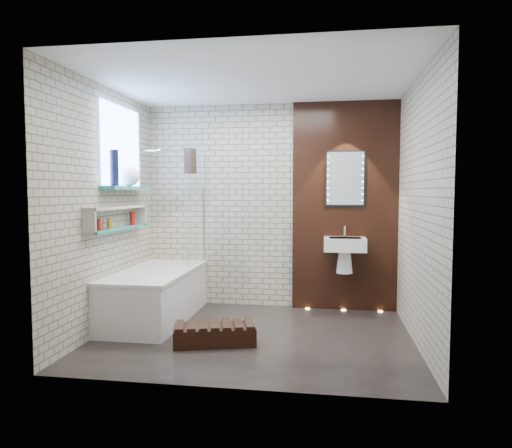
% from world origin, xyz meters
% --- Properties ---
extents(ground, '(3.20, 3.20, 0.00)m').
position_xyz_m(ground, '(0.00, 0.00, 0.00)').
color(ground, black).
rests_on(ground, ground).
extents(room_shell, '(3.24, 3.20, 2.60)m').
position_xyz_m(room_shell, '(0.00, 0.00, 1.30)').
color(room_shell, '#ABA288').
rests_on(room_shell, ground).
extents(walnut_panel, '(1.30, 0.06, 2.60)m').
position_xyz_m(walnut_panel, '(0.95, 1.27, 1.30)').
color(walnut_panel, black).
rests_on(walnut_panel, ground).
extents(clerestory_window, '(0.18, 1.00, 0.94)m').
position_xyz_m(clerestory_window, '(-1.57, 0.35, 1.90)').
color(clerestory_window, '#7FADE0').
rests_on(clerestory_window, room_shell).
extents(display_niche, '(0.14, 1.30, 0.26)m').
position_xyz_m(display_niche, '(-1.53, 0.15, 1.20)').
color(display_niche, teal).
rests_on(display_niche, room_shell).
extents(bathtub, '(0.79, 1.74, 0.70)m').
position_xyz_m(bathtub, '(-1.22, 0.45, 0.29)').
color(bathtub, white).
rests_on(bathtub, ground).
extents(bath_screen, '(0.01, 0.78, 1.40)m').
position_xyz_m(bath_screen, '(-0.87, 0.89, 1.28)').
color(bath_screen, white).
rests_on(bath_screen, bathtub).
extents(towel, '(0.09, 0.22, 0.29)m').
position_xyz_m(towel, '(-0.87, 0.70, 1.85)').
color(towel, black).
rests_on(towel, bath_screen).
extents(shower_head, '(0.18, 0.18, 0.02)m').
position_xyz_m(shower_head, '(-1.30, 0.95, 2.00)').
color(shower_head, silver).
rests_on(shower_head, room_shell).
extents(washbasin, '(0.50, 0.36, 0.58)m').
position_xyz_m(washbasin, '(0.95, 1.07, 0.79)').
color(washbasin, white).
rests_on(washbasin, walnut_panel).
extents(led_mirror, '(0.50, 0.02, 0.70)m').
position_xyz_m(led_mirror, '(0.95, 1.23, 1.65)').
color(led_mirror, black).
rests_on(led_mirror, walnut_panel).
extents(walnut_step, '(0.85, 0.55, 0.18)m').
position_xyz_m(walnut_step, '(-0.34, -0.30, 0.09)').
color(walnut_step, black).
rests_on(walnut_step, ground).
extents(niche_bottles, '(0.06, 0.88, 0.16)m').
position_xyz_m(niche_bottles, '(-1.53, 0.17, 1.17)').
color(niche_bottles, '#9E6918').
rests_on(niche_bottles, display_niche).
extents(sill_vases, '(0.23, 0.54, 0.38)m').
position_xyz_m(sill_vases, '(-1.50, 0.32, 1.68)').
color(sill_vases, white).
rests_on(sill_vases, clerestory_window).
extents(floor_uplights, '(0.96, 0.06, 0.01)m').
position_xyz_m(floor_uplights, '(0.95, 1.20, 0.01)').
color(floor_uplights, '#FFD899').
rests_on(floor_uplights, ground).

